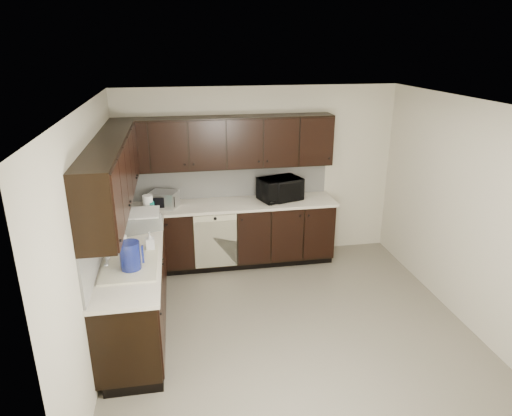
{
  "coord_description": "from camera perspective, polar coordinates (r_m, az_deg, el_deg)",
  "views": [
    {
      "loc": [
        -1.14,
        -4.29,
        3.05
      ],
      "look_at": [
        -0.28,
        0.6,
        1.25
      ],
      "focal_mm": 32.0,
      "sensor_mm": 36.0,
      "label": 1
    }
  ],
  "objects": [
    {
      "name": "countertop",
      "position": [
        5.8,
        -7.94,
        -1.77
      ],
      "size": [
        3.03,
        2.83,
        0.04
      ],
      "color": "silver",
      "rests_on": "lower_cabinets"
    },
    {
      "name": "soap_bottle_a",
      "position": [
        5.04,
        -13.12,
        -4.08
      ],
      "size": [
        0.1,
        0.1,
        0.2
      ],
      "primitive_type": "imported",
      "rotation": [
        0.0,
        0.0,
        0.08
      ],
      "color": "gray",
      "rests_on": "countertop"
    },
    {
      "name": "dishwasher",
      "position": [
        6.24,
        -5.07,
        -3.76
      ],
      "size": [
        0.58,
        0.04,
        0.78
      ],
      "color": "beige",
      "rests_on": "lower_cabinets"
    },
    {
      "name": "lower_cabinets",
      "position": [
        6.01,
        -7.69,
        -6.24
      ],
      "size": [
        3.0,
        2.8,
        0.9
      ],
      "color": "black",
      "rests_on": "floor"
    },
    {
      "name": "ceiling",
      "position": [
        4.47,
        5.04,
        12.82
      ],
      "size": [
        4.0,
        4.0,
        0.0
      ],
      "primitive_type": "plane",
      "rotation": [
        3.14,
        0.0,
        0.0
      ],
      "color": "white",
      "rests_on": "wall_back"
    },
    {
      "name": "microwave",
      "position": [
        6.47,
        3.02,
        2.39
      ],
      "size": [
        0.67,
        0.55,
        0.32
      ],
      "primitive_type": "imported",
      "rotation": [
        0.0,
        0.0,
        0.31
      ],
      "color": "black",
      "rests_on": "countertop"
    },
    {
      "name": "paper_towel_roll",
      "position": [
        5.98,
        -13.34,
        0.21
      ],
      "size": [
        0.17,
        0.17,
        0.29
      ],
      "primitive_type": "cylinder",
      "rotation": [
        0.0,
        0.0,
        -0.42
      ],
      "color": "white",
      "rests_on": "countertop"
    },
    {
      "name": "backsplash",
      "position": [
        5.91,
        -10.18,
        1.2
      ],
      "size": [
        3.0,
        2.8,
        0.48
      ],
      "color": "silver",
      "rests_on": "countertop"
    },
    {
      "name": "wall_right",
      "position": [
        5.62,
        24.77,
        -0.65
      ],
      "size": [
        0.02,
        4.0,
        2.5
      ],
      "primitive_type": "cube",
      "color": "beige",
      "rests_on": "floor"
    },
    {
      "name": "upper_cabinets",
      "position": [
        5.64,
        -9.36,
        6.58
      ],
      "size": [
        3.0,
        2.8,
        0.7
      ],
      "color": "black",
      "rests_on": "wall_back"
    },
    {
      "name": "sink",
      "position": [
        4.83,
        -15.39,
        -7.53
      ],
      "size": [
        0.54,
        0.82,
        0.42
      ],
      "color": "beige",
      "rests_on": "countertop"
    },
    {
      "name": "wall_back",
      "position": [
        6.64,
        0.32,
        4.25
      ],
      "size": [
        4.0,
        0.02,
        2.5
      ],
      "primitive_type": "cube",
      "color": "beige",
      "rests_on": "floor"
    },
    {
      "name": "soap_bottle_b",
      "position": [
        5.07,
        -16.26,
        -3.92
      ],
      "size": [
        0.12,
        0.12,
        0.25
      ],
      "primitive_type": "imported",
      "rotation": [
        0.0,
        0.0,
        0.28
      ],
      "color": "gray",
      "rests_on": "countertop"
    },
    {
      "name": "wall_left",
      "position": [
        4.73,
        -19.63,
        -3.64
      ],
      "size": [
        0.02,
        4.0,
        2.5
      ],
      "primitive_type": "cube",
      "color": "beige",
      "rests_on": "floor"
    },
    {
      "name": "storage_bin",
      "position": [
        5.64,
        -14.7,
        -1.58
      ],
      "size": [
        0.62,
        0.53,
        0.21
      ],
      "primitive_type": "cube",
      "rotation": [
        0.0,
        0.0,
        0.31
      ],
      "color": "silver",
      "rests_on": "countertop"
    },
    {
      "name": "blue_pitcher",
      "position": [
        4.63,
        -15.45,
        -5.87
      ],
      "size": [
        0.22,
        0.22,
        0.3
      ],
      "primitive_type": "cylinder",
      "rotation": [
        0.0,
        0.0,
        0.09
      ],
      "color": "navy",
      "rests_on": "countertop"
    },
    {
      "name": "floor",
      "position": [
        5.39,
        4.22,
        -14.58
      ],
      "size": [
        4.0,
        4.0,
        0.0
      ],
      "primitive_type": "plane",
      "color": "gray",
      "rests_on": "ground"
    },
    {
      "name": "teal_tumbler",
      "position": [
        5.98,
        -12.99,
        -0.19
      ],
      "size": [
        0.1,
        0.1,
        0.21
      ],
      "primitive_type": "cylinder",
      "rotation": [
        0.0,
        0.0,
        0.06
      ],
      "color": "#0B7E77",
      "rests_on": "countertop"
    },
    {
      "name": "wall_front",
      "position": [
        3.13,
        14.02,
        -15.86
      ],
      "size": [
        4.0,
        0.02,
        2.5
      ],
      "primitive_type": "cube",
      "color": "beige",
      "rests_on": "floor"
    },
    {
      "name": "toaster_oven",
      "position": [
        6.3,
        -11.41,
        1.07
      ],
      "size": [
        0.43,
        0.38,
        0.22
      ],
      "primitive_type": "cube",
      "rotation": [
        0.0,
        0.0,
        -0.39
      ],
      "color": "silver",
      "rests_on": "countertop"
    }
  ]
}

